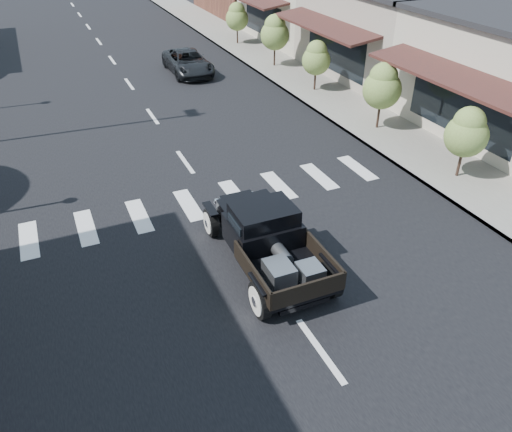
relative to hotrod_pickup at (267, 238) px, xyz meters
name	(u,v)px	position (x,y,z in m)	size (l,w,h in m)	color
ground	(263,271)	(-0.21, -0.25, -0.85)	(120.00, 120.00, 0.00)	black
road	(138,96)	(-0.21, 14.75, -0.84)	(14.00, 80.00, 0.02)	black
road_markings	(164,133)	(-0.21, 9.75, -0.85)	(12.00, 60.00, 0.06)	silver
sidewalk_right	(290,74)	(8.29, 14.75, -0.78)	(3.00, 80.00, 0.15)	gray
storefront_mid	(415,30)	(14.79, 12.75, 1.40)	(10.00, 9.00, 4.50)	#A99E8E
storefront_far	(330,3)	(14.79, 21.75, 1.40)	(10.00, 9.00, 4.50)	#B4AC98
small_tree_a	(464,144)	(8.09, 1.67, 0.49)	(1.43, 1.43, 2.39)	olive
small_tree_b	(381,97)	(8.09, 6.39, 0.60)	(1.56, 1.56, 2.61)	olive
small_tree_c	(316,66)	(8.09, 11.73, 0.46)	(1.39, 1.39, 2.32)	olive
small_tree_d	(275,41)	(8.09, 16.40, 0.64)	(1.61, 1.61, 2.69)	olive
small_tree_e	(237,24)	(8.09, 22.06, 0.52)	(1.47, 1.47, 2.45)	olive
hotrod_pickup	(267,238)	(0.00, 0.00, 0.00)	(2.30, 4.93, 1.71)	black
second_car	(188,62)	(3.23, 17.34, -0.24)	(2.04, 4.43, 1.23)	black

